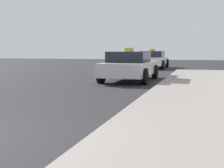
% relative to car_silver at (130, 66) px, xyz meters
% --- Properties ---
extents(car_silver, '(1.99, 4.23, 1.43)m').
position_rel_car_silver_xyz_m(car_silver, '(0.00, 0.00, 0.00)').
color(car_silver, '#B7B7BF').
rests_on(car_silver, ground_plane).
extents(car_white, '(2.00, 4.33, 1.43)m').
position_rel_car_silver_xyz_m(car_white, '(-0.50, 9.47, 0.00)').
color(car_white, white).
rests_on(car_white, ground_plane).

